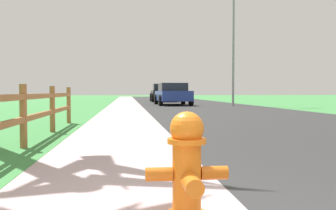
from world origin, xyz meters
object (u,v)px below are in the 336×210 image
Objects in this scene: parked_suv_blue at (173,94)px; parked_car_black at (163,93)px; street_lamp at (235,34)px; fire_hydrant at (187,164)px.

parked_suv_blue is 8.01m from parked_car_black.
street_lamp reaches higher than parked_car_black.
parked_suv_blue is 0.99× the size of parked_car_black.
parked_suv_blue is at bearing 153.55° from street_lamp.
parked_car_black is 10.96m from street_lamp.
fire_hydrant is 29.26m from parked_car_black.
parked_car_black is at bearing 84.72° from fire_hydrant.
parked_car_black is 0.62× the size of street_lamp.
parked_car_black is at bearing 88.92° from parked_suv_blue.
street_lamp is (3.57, -1.78, 3.61)m from parked_suv_blue.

